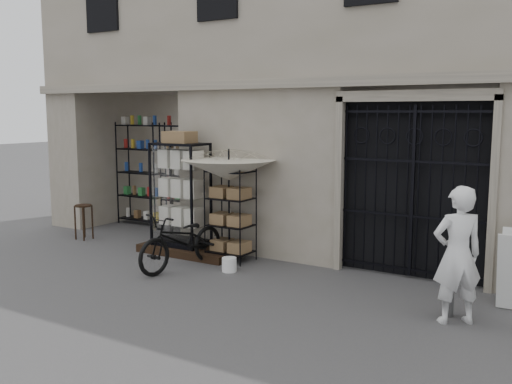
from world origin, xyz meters
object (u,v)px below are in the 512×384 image
Objects in this scene: market_umbrella at (229,164)px; white_bucket at (229,265)px; display_cabinet at (180,200)px; wire_rack at (231,214)px; steel_bollard at (449,290)px; bicycle at (183,268)px; wooden_stool at (84,221)px; shopkeeper at (454,322)px.

market_umbrella reaches higher than white_bucket.
wire_rack is (1.16, 0.02, -0.18)m from display_cabinet.
steel_bollard is at bearing -4.04° from white_bucket.
white_bucket is at bearing 175.96° from steel_bollard.
market_umbrella is 1.28× the size of bicycle.
wooden_stool is at bearing -178.42° from display_cabinet.
wire_rack is 2.35× the size of wooden_stool.
wire_rack reaches higher than shopkeeper.
wooden_stool is at bearing 175.33° from bicycle.
display_cabinet reaches higher than bicycle.
shopkeeper is (4.28, -1.11, -0.87)m from wire_rack.
steel_bollard reaches higher than white_bucket.
wooden_stool is (-2.56, -0.16, -0.65)m from display_cabinet.
wooden_stool is (-3.66, -0.22, -1.39)m from market_umbrella.
shopkeeper is at bearing -6.83° from white_bucket.
wooden_stool is at bearing 169.83° from wire_rack.
wooden_stool reaches higher than shopkeeper.
bicycle reaches higher than steel_bollard.
market_umbrella is 3.29× the size of wooden_stool.
shopkeeper is at bearing -58.59° from steel_bollard.
wire_rack is 0.98× the size of shopkeeper.
wire_rack is 6.97× the size of white_bucket.
wooden_stool is at bearing 173.54° from white_bucket.
shopkeeper is (3.88, -0.46, -0.12)m from white_bucket.
steel_bollard is 0.40× the size of shopkeeper.
steel_bollard reaches higher than shopkeeper.
display_cabinet is 8.52× the size of white_bucket.
market_umbrella reaches higher than steel_bollard.
market_umbrella is at bearing 77.97° from bicycle.
steel_bollard is (4.22, -0.95, -1.43)m from market_umbrella.
bicycle is at bearing -179.97° from steel_bollard.
wire_rack is 0.71× the size of market_umbrella.
display_cabinet is at bearing 3.58° from wooden_stool.
bicycle reaches higher than white_bucket.
display_cabinet is 0.87× the size of market_umbrella.
display_cabinet is 5.65m from shopkeeper.
wire_rack is at bearing -52.20° from shopkeeper.
bicycle is (-0.81, -0.27, -0.12)m from white_bucket.
white_bucket is at bearing -23.87° from display_cabinet.
display_cabinet is 1.17m from wire_rack.
wire_rack is 0.92m from market_umbrella.
bicycle is 4.58m from steel_bollard.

